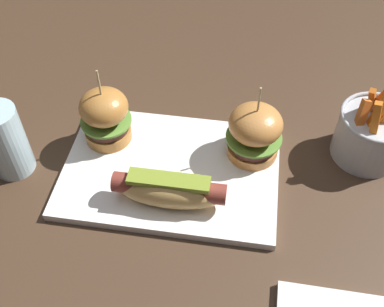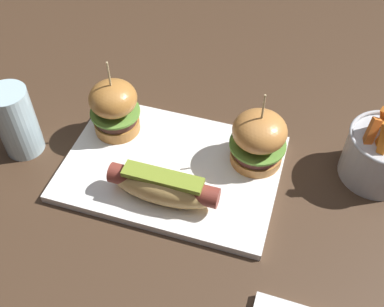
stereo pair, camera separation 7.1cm
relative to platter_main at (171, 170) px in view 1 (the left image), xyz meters
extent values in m
plane|color=#422D1E|center=(0.00, 0.00, -0.01)|extent=(3.00, 3.00, 0.00)
cube|color=white|center=(0.00, 0.00, 0.00)|extent=(0.34, 0.24, 0.01)
ellipsoid|color=tan|center=(0.01, -0.06, 0.03)|extent=(0.16, 0.05, 0.05)
cylinder|color=brown|center=(0.01, -0.06, 0.04)|extent=(0.17, 0.03, 0.03)
cube|color=olive|center=(0.01, -0.06, 0.06)|extent=(0.12, 0.03, 0.01)
cylinder|color=#B47434|center=(-0.12, 0.05, 0.02)|extent=(0.08, 0.08, 0.02)
cylinder|color=#4B2A22|center=(-0.12, 0.05, 0.04)|extent=(0.07, 0.07, 0.02)
cylinder|color=#609338|center=(-0.12, 0.05, 0.05)|extent=(0.08, 0.08, 0.00)
ellipsoid|color=#B47434|center=(-0.12, 0.05, 0.08)|extent=(0.08, 0.08, 0.05)
cylinder|color=tan|center=(-0.12, 0.05, 0.12)|extent=(0.00, 0.00, 0.06)
cylinder|color=#C37F3E|center=(0.13, 0.05, 0.02)|extent=(0.08, 0.08, 0.02)
cylinder|color=#572B28|center=(0.13, 0.05, 0.03)|extent=(0.08, 0.08, 0.02)
cylinder|color=#609338|center=(0.13, 0.05, 0.04)|extent=(0.09, 0.09, 0.00)
ellipsoid|color=#C37F3E|center=(0.13, 0.05, 0.07)|extent=(0.08, 0.08, 0.05)
cylinder|color=tan|center=(0.13, 0.05, 0.11)|extent=(0.00, 0.00, 0.06)
cylinder|color=#B7BABF|center=(0.31, 0.09, 0.03)|extent=(0.11, 0.11, 0.08)
torus|color=#B7BABF|center=(0.31, 0.09, 0.08)|extent=(0.12, 0.12, 0.01)
cube|color=orange|center=(0.28, 0.08, 0.08)|extent=(0.02, 0.04, 0.07)
cube|color=orange|center=(0.30, 0.11, 0.08)|extent=(0.03, 0.04, 0.08)
cube|color=orange|center=(0.31, 0.09, 0.08)|extent=(0.03, 0.03, 0.08)
cube|color=orange|center=(0.31, 0.11, 0.09)|extent=(0.04, 0.03, 0.09)
cube|color=orange|center=(0.30, 0.08, 0.09)|extent=(0.03, 0.03, 0.09)
cube|color=orange|center=(0.32, 0.09, 0.07)|extent=(0.03, 0.02, 0.07)
cube|color=orange|center=(0.30, 0.06, 0.08)|extent=(0.02, 0.02, 0.09)
cylinder|color=silver|center=(-0.25, -0.02, 0.05)|extent=(0.06, 0.06, 0.12)
camera|label=1|loc=(0.11, -0.47, 0.58)|focal=43.91mm
camera|label=2|loc=(0.17, -0.45, 0.58)|focal=43.91mm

